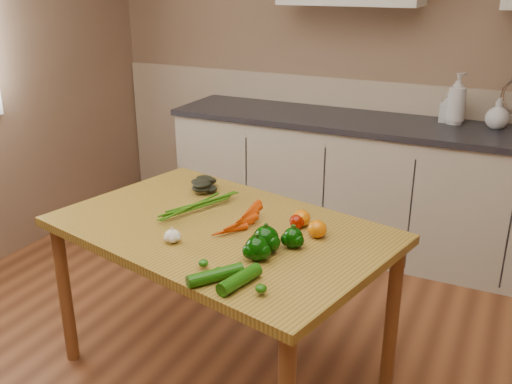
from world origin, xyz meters
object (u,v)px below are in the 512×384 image
Objects in this scene: tomato_c at (317,229)px; soap_bottle_c at (498,114)px; pepper_c at (257,248)px; tomato_b at (302,218)px; table at (221,243)px; soap_bottle_a at (457,99)px; zucchini_a at (240,279)px; pepper_b at (293,238)px; leafy_greens at (199,180)px; tomato_a at (297,221)px; pepper_a at (266,239)px; zucchini_b at (215,275)px; soap_bottle_b at (446,108)px; garlic_bulb at (172,236)px; carrot_bunch at (228,214)px.

soap_bottle_c is at bearing 71.83° from tomato_c.
tomato_b is (0.04, 0.37, -0.01)m from pepper_c.
soap_bottle_c is at bearing 74.34° from table.
soap_bottle_a reaches higher than pepper_c.
pepper_b is at bearing 81.93° from zucchini_a.
tomato_c is (-0.55, -1.67, -0.19)m from soap_bottle_c.
leafy_greens reaches higher than zucchini_a.
soap_bottle_c is 1.76m from tomato_a.
leafy_greens is 2.58× the size of tomato_b.
pepper_a is 1.26× the size of pepper_b.
soap_bottle_a is 3.85× the size of pepper_b.
zucchini_b is (-0.14, -0.37, -0.02)m from pepper_b.
pepper_b is (-0.35, -1.81, -0.25)m from soap_bottle_a.
soap_bottle_b is (0.66, 1.78, 0.31)m from table.
garlic_bulb is 0.56m from tomato_b.
table is 7.61× the size of zucchini_b.
table is 19.85× the size of tomato_c.
garlic_bulb is at bearing 147.70° from zucchini_b.
tomato_a reaches higher than garlic_bulb.
soap_bottle_a is 1.20× the size of carrot_bunch.
pepper_c is at bearing 2.29° from garlic_bulb.
table is 0.35m from tomato_a.
tomato_a is at bearing 90.32° from zucchini_a.
pepper_c is at bearing -94.82° from tomato_a.
soap_bottle_b is 2.26× the size of tomato_b.
pepper_a reaches higher than zucchini_b.
tomato_c is 0.42× the size of zucchini_a.
soap_bottle_c is 0.87× the size of zucchini_b.
tomato_c is at bearing 16.61° from carrot_bunch.
zucchini_b is at bearing -99.29° from tomato_a.
garlic_bulb is (-0.81, -1.98, -0.27)m from soap_bottle_a.
zucchini_b is at bearing -106.13° from pepper_c.
carrot_bunch is at bearing 135.62° from pepper_c.
tomato_b is at bearing 142.09° from tomato_c.
tomato_c is (0.73, -0.27, -0.01)m from leafy_greens.
pepper_c reaches higher than zucchini_a.
zucchini_a is (-0.01, -0.57, -0.01)m from tomato_b.
leafy_greens is at bearing 141.32° from pepper_a.
pepper_c is at bearing 111.29° from soap_bottle_a.
pepper_a is at bearing 96.18° from zucchini_a.
soap_bottle_b is 1.72× the size of pepper_a.
pepper_b is (-0.60, -1.80, -0.19)m from soap_bottle_c.
leafy_greens is 0.93m from zucchini_b.
pepper_c reaches higher than carrot_bunch.
table is 1.93m from soap_bottle_a.
pepper_a is at bearing -96.15° from tomato_a.
tomato_b is (0.31, 0.10, 0.00)m from carrot_bunch.
tomato_b is (-0.34, -1.62, -0.19)m from soap_bottle_b.
pepper_c reaches higher than tomato_c.
soap_bottle_c reaches higher than soap_bottle_b.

